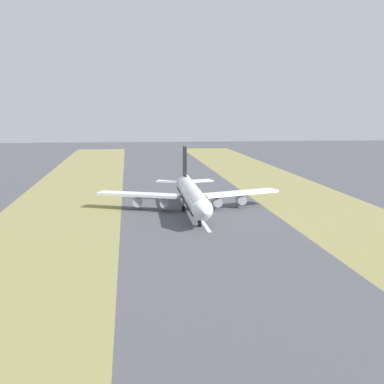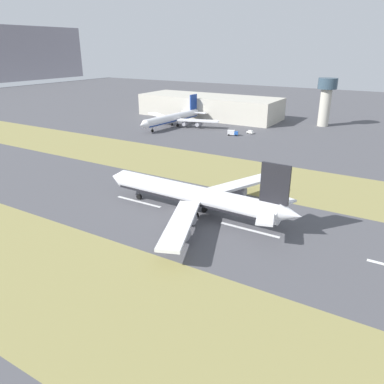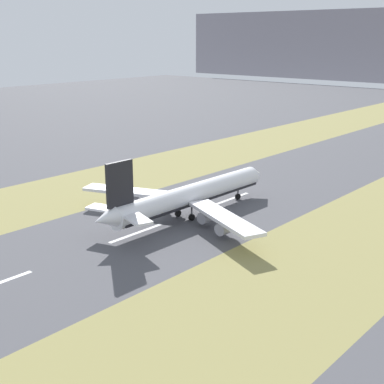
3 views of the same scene
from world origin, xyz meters
TOP-DOWN VIEW (x-y plane):
  - ground_plane at (0.00, 0.00)m, footprint 800.00×800.00m
  - grass_median_west at (-45.00, 0.00)m, footprint 40.00×600.00m
  - grass_median_east at (45.00, 0.00)m, footprint 40.00×600.00m
  - centreline_dash_near at (0.00, -65.57)m, footprint 1.20×18.00m
  - centreline_dash_mid at (0.00, -25.57)m, footprint 1.20×18.00m
  - centreline_dash_far at (0.00, 14.43)m, footprint 1.20×18.00m
  - airplane_main_jet at (1.57, -7.48)m, footprint 64.13×67.07m

SIDE VIEW (x-z plane):
  - ground_plane at x=0.00m, z-range 0.00..0.00m
  - grass_median_west at x=-45.00m, z-range 0.00..0.01m
  - grass_median_east at x=45.00m, z-range 0.00..0.01m
  - centreline_dash_near at x=0.00m, z-range 0.00..0.01m
  - centreline_dash_mid at x=0.00m, z-range 0.00..0.01m
  - centreline_dash_far at x=0.00m, z-range 0.00..0.01m
  - airplane_main_jet at x=1.57m, z-range -4.08..16.12m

